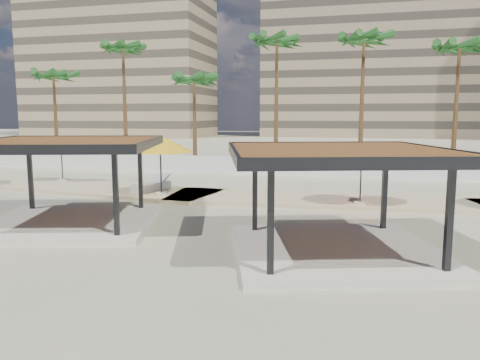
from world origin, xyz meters
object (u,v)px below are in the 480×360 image
object	(u,v)px
umbrella_c	(362,156)
pavilion_west	(67,174)
pavilion_central	(338,191)
lounger_a	(152,186)

from	to	relation	value
umbrella_c	pavilion_west	bearing A→B (deg)	-150.58
pavilion_central	umbrella_c	world-z (taller)	pavilion_central
pavilion_central	lounger_a	size ratio (longest dim) A/B	3.03
umbrella_c	lounger_a	bearing A→B (deg)	173.37
pavilion_central	lounger_a	xyz separation A→B (m)	(-9.75, 8.30, -1.46)
pavilion_central	pavilion_west	world-z (taller)	pavilion_west
umbrella_c	lounger_a	xyz separation A→B (m)	(-10.43, 1.21, -1.89)
pavilion_central	pavilion_west	size ratio (longest dim) A/B	0.99
pavilion_central	umbrella_c	bearing A→B (deg)	67.10
pavilion_central	lounger_a	world-z (taller)	pavilion_central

